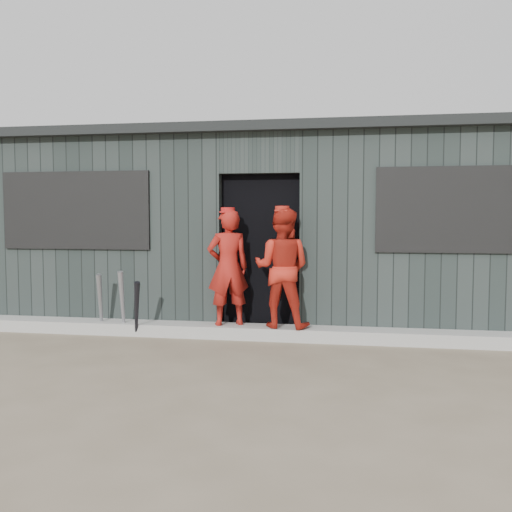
% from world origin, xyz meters
% --- Properties ---
extents(ground, '(80.00, 80.00, 0.00)m').
position_xyz_m(ground, '(0.00, 0.00, 0.00)').
color(ground, brown).
rests_on(ground, ground).
extents(curb, '(8.00, 0.36, 0.15)m').
position_xyz_m(curb, '(0.00, 1.82, 0.07)').
color(curb, gray).
rests_on(curb, ground).
extents(bat_left, '(0.14, 0.27, 0.77)m').
position_xyz_m(bat_left, '(-1.97, 1.75, 0.38)').
color(bat_left, gray).
rests_on(bat_left, ground).
extents(bat_mid, '(0.12, 0.28, 0.81)m').
position_xyz_m(bat_mid, '(-1.66, 1.71, 0.41)').
color(bat_mid, gray).
rests_on(bat_mid, ground).
extents(bat_right, '(0.21, 0.33, 0.71)m').
position_xyz_m(bat_right, '(-1.42, 1.55, 0.36)').
color(bat_right, black).
rests_on(bat_right, ground).
extents(player_red_left, '(0.61, 0.52, 1.41)m').
position_xyz_m(player_red_left, '(-0.35, 1.84, 0.85)').
color(player_red_left, maroon).
rests_on(player_red_left, curb).
extents(player_red_right, '(0.75, 0.62, 1.42)m').
position_xyz_m(player_red_right, '(0.31, 1.82, 0.86)').
color(player_red_right, red).
rests_on(player_red_right, curb).
extents(player_grey_back, '(0.62, 0.43, 1.21)m').
position_xyz_m(player_grey_back, '(0.42, 2.46, 0.60)').
color(player_grey_back, silver).
rests_on(player_grey_back, ground).
extents(dugout, '(8.30, 3.30, 2.62)m').
position_xyz_m(dugout, '(-0.00, 3.50, 1.29)').
color(dugout, black).
rests_on(dugout, ground).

